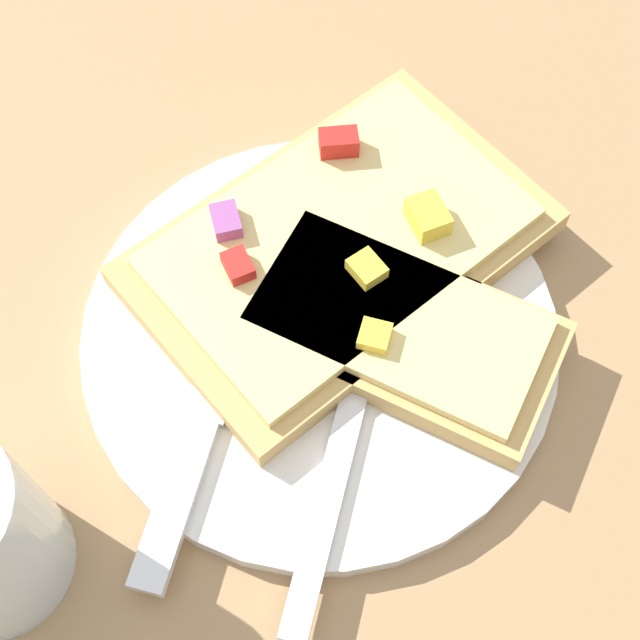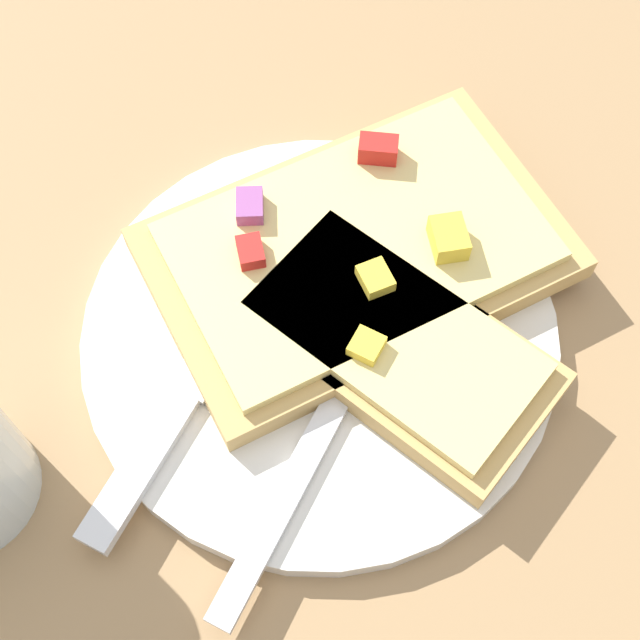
{
  "view_description": "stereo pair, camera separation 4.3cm",
  "coord_description": "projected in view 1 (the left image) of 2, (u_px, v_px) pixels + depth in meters",
  "views": [
    {
      "loc": [
        0.02,
        -0.2,
        0.4
      ],
      "look_at": [
        0.0,
        0.0,
        0.02
      ],
      "focal_mm": 50.0,
      "sensor_mm": 36.0,
      "label": 1
    },
    {
      "loc": [
        0.06,
        -0.19,
        0.4
      ],
      "look_at": [
        0.0,
        0.0,
        0.02
      ],
      "focal_mm": 50.0,
      "sensor_mm": 36.0,
      "label": 2
    }
  ],
  "objects": [
    {
      "name": "ground_plane",
      "position": [
        320.0,
        340.0,
        0.45
      ],
      "size": [
        4.0,
        4.0,
        0.0
      ],
      "primitive_type": "plane",
      "color": "#9E7A51"
    },
    {
      "name": "plate",
      "position": [
        320.0,
        335.0,
        0.44
      ],
      "size": [
        0.23,
        0.23,
        0.01
      ],
      "color": "silver",
      "rests_on": "ground"
    },
    {
      "name": "fork",
      "position": [
        360.0,
        375.0,
        0.42
      ],
      "size": [
        0.05,
        0.22,
        0.01
      ],
      "rotation": [
        0.0,
        0.0,
        7.71
      ],
      "color": "silver",
      "rests_on": "plate"
    },
    {
      "name": "knife",
      "position": [
        209.0,
        404.0,
        0.41
      ],
      "size": [
        0.05,
        0.21,
        0.01
      ],
      "rotation": [
        0.0,
        0.0,
        7.7
      ],
      "color": "silver",
      "rests_on": "plate"
    },
    {
      "name": "pizza_slice_main",
      "position": [
        339.0,
        244.0,
        0.45
      ],
      "size": [
        0.23,
        0.23,
        0.03
      ],
      "rotation": [
        0.0,
        0.0,
        3.94
      ],
      "color": "tan",
      "rests_on": "plate"
    },
    {
      "name": "pizza_slice_corner",
      "position": [
        397.0,
        329.0,
        0.42
      ],
      "size": [
        0.17,
        0.13,
        0.03
      ],
      "rotation": [
        0.0,
        0.0,
        2.78
      ],
      "color": "tan",
      "rests_on": "plate"
    },
    {
      "name": "crumb_scatter",
      "position": [
        241.0,
        312.0,
        0.43
      ],
      "size": [
        0.1,
        0.09,
        0.01
      ],
      "color": "tan",
      "rests_on": "plate"
    }
  ]
}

